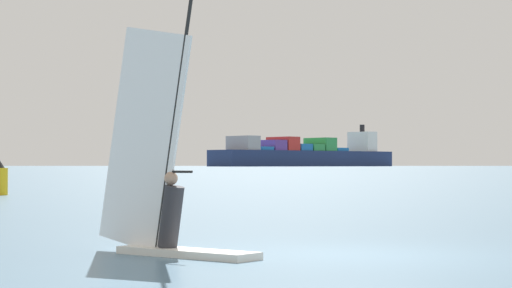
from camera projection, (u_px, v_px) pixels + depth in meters
name	position (u px, v px, depth m)	size (l,w,h in m)	color
ground_plane	(363.00, 255.00, 15.58)	(4000.00, 4000.00, 0.00)	#476B84
windsurfer	(164.00, 190.00, 15.70)	(2.40, 2.69, 4.24)	white
cargo_ship	(304.00, 155.00, 752.97)	(163.37, 110.05, 34.16)	navy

